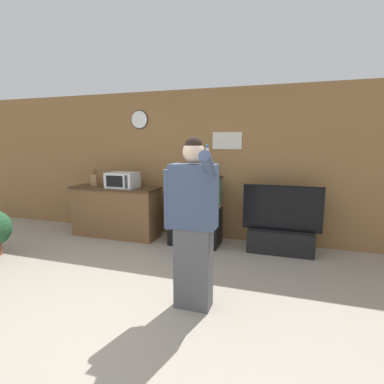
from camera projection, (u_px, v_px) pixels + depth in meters
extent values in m
plane|color=gray|center=(93.00, 318.00, 2.92)|extent=(18.00, 18.00, 0.00)
cube|color=olive|center=(188.00, 165.00, 5.39)|extent=(10.00, 0.06, 2.60)
cube|color=beige|center=(227.00, 141.00, 5.06)|extent=(0.50, 0.02, 0.29)
cylinder|color=white|center=(139.00, 120.00, 5.50)|extent=(0.31, 0.03, 0.31)
cylinder|color=black|center=(139.00, 120.00, 5.50)|extent=(0.34, 0.01, 0.34)
cube|color=brown|center=(116.00, 212.00, 5.44)|extent=(1.57, 0.50, 0.87)
cube|color=#3D2A19|center=(115.00, 188.00, 5.37)|extent=(1.61, 0.54, 0.03)
cube|color=silver|center=(122.00, 180.00, 5.26)|extent=(0.51, 0.38, 0.27)
cube|color=black|center=(114.00, 181.00, 5.09)|extent=(0.32, 0.01, 0.19)
cube|color=#2D2D33|center=(126.00, 182.00, 5.03)|extent=(0.05, 0.01, 0.22)
cube|color=olive|center=(95.00, 180.00, 5.50)|extent=(0.12, 0.11, 0.21)
cylinder|color=brown|center=(93.00, 172.00, 5.50)|extent=(0.02, 0.02, 0.08)
cylinder|color=brown|center=(94.00, 173.00, 5.49)|extent=(0.02, 0.02, 0.07)
cylinder|color=brown|center=(95.00, 172.00, 5.48)|extent=(0.02, 0.02, 0.07)
cylinder|color=brown|center=(97.00, 173.00, 5.47)|extent=(0.02, 0.02, 0.07)
cylinder|color=brown|center=(94.00, 171.00, 5.53)|extent=(0.02, 0.02, 0.11)
cylinder|color=brown|center=(96.00, 171.00, 5.53)|extent=(0.02, 0.02, 0.11)
cylinder|color=brown|center=(97.00, 172.00, 5.52)|extent=(0.02, 0.02, 0.09)
cube|color=black|center=(195.00, 226.00, 5.02)|extent=(0.82, 0.48, 0.63)
cube|color=#937F5B|center=(195.00, 206.00, 4.97)|extent=(0.80, 0.46, 0.04)
cube|color=#2D6B4C|center=(195.00, 192.00, 4.93)|extent=(0.79, 0.46, 0.49)
cube|color=black|center=(195.00, 178.00, 4.89)|extent=(0.82, 0.48, 0.03)
cube|color=black|center=(280.00, 241.00, 4.65)|extent=(0.99, 0.40, 0.35)
cube|color=black|center=(282.00, 209.00, 4.57)|extent=(1.17, 0.05, 0.68)
cube|color=black|center=(282.00, 208.00, 4.60)|extent=(1.20, 0.01, 0.71)
cube|color=#515156|center=(193.00, 268.00, 3.07)|extent=(0.37, 0.21, 0.85)
cube|color=#3D4C6B|center=(193.00, 196.00, 2.95)|extent=(0.46, 0.22, 0.64)
sphere|color=beige|center=(194.00, 152.00, 2.88)|extent=(0.21, 0.21, 0.21)
sphere|color=black|center=(194.00, 146.00, 2.87)|extent=(0.17, 0.17, 0.17)
cylinder|color=#3D4C6B|center=(170.00, 199.00, 3.03)|extent=(0.12, 0.12, 0.61)
cylinder|color=#3D4C6B|center=(208.00, 165.00, 2.71)|extent=(0.11, 0.33, 0.28)
cylinder|color=white|center=(208.00, 154.00, 2.67)|extent=(0.02, 0.06, 0.11)
cylinder|color=#2856B2|center=(207.00, 147.00, 2.64)|extent=(0.02, 0.03, 0.05)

